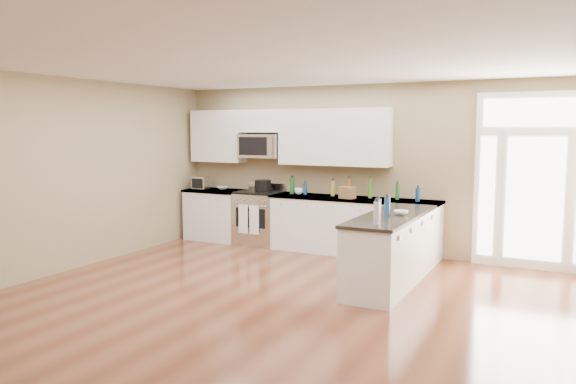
% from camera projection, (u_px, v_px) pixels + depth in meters
% --- Properties ---
extents(ground, '(8.00, 8.00, 0.00)m').
position_uv_depth(ground, '(245.00, 324.00, 5.96)').
color(ground, '#5B2B19').
extents(room_shell, '(8.00, 8.00, 8.00)m').
position_uv_depth(room_shell, '(244.00, 164.00, 5.76)').
color(room_shell, '#96845F').
rests_on(room_shell, ground).
extents(back_cabinet_left, '(1.10, 0.66, 0.94)m').
position_uv_depth(back_cabinet_left, '(216.00, 216.00, 10.47)').
color(back_cabinet_left, white).
rests_on(back_cabinet_left, ground).
extents(back_cabinet_right, '(2.85, 0.66, 0.94)m').
position_uv_depth(back_cabinet_right, '(353.00, 228.00, 9.25)').
color(back_cabinet_right, white).
rests_on(back_cabinet_right, ground).
extents(peninsula_cabinet, '(0.69, 2.32, 0.94)m').
position_uv_depth(peninsula_cabinet, '(392.00, 252.00, 7.48)').
color(peninsula_cabinet, white).
rests_on(peninsula_cabinet, ground).
extents(upper_cabinet_left, '(1.04, 0.33, 0.95)m').
position_uv_depth(upper_cabinet_left, '(219.00, 136.00, 10.43)').
color(upper_cabinet_left, white).
rests_on(upper_cabinet_left, room_shell).
extents(upper_cabinet_right, '(1.94, 0.33, 0.95)m').
position_uv_depth(upper_cabinet_right, '(334.00, 137.00, 9.40)').
color(upper_cabinet_right, white).
rests_on(upper_cabinet_right, room_shell).
extents(upper_cabinet_short, '(0.82, 0.33, 0.40)m').
position_uv_depth(upper_cabinet_short, '(262.00, 121.00, 9.98)').
color(upper_cabinet_short, white).
rests_on(upper_cabinet_short, room_shell).
extents(microwave, '(0.78, 0.41, 0.42)m').
position_uv_depth(microwave, '(261.00, 146.00, 10.00)').
color(microwave, silver).
rests_on(microwave, room_shell).
extents(entry_door, '(1.70, 0.10, 2.60)m').
position_uv_depth(entry_door, '(535.00, 181.00, 8.17)').
color(entry_door, white).
rests_on(entry_door, ground).
extents(kitchen_range, '(0.78, 0.69, 1.08)m').
position_uv_depth(kitchen_range, '(259.00, 218.00, 10.04)').
color(kitchen_range, silver).
rests_on(kitchen_range, ground).
extents(stockpot, '(0.30, 0.30, 0.22)m').
position_uv_depth(stockpot, '(263.00, 185.00, 9.97)').
color(stockpot, black).
rests_on(stockpot, kitchen_range).
extents(toaster_oven, '(0.29, 0.23, 0.24)m').
position_uv_depth(toaster_oven, '(201.00, 183.00, 10.48)').
color(toaster_oven, silver).
rests_on(toaster_oven, back_cabinet_left).
extents(cardboard_box, '(0.27, 0.23, 0.19)m').
position_uv_depth(cardboard_box, '(347.00, 193.00, 9.08)').
color(cardboard_box, brown).
rests_on(cardboard_box, back_cabinet_right).
extents(bowl_left, '(0.23, 0.23, 0.05)m').
position_uv_depth(bowl_left, '(223.00, 188.00, 10.46)').
color(bowl_left, white).
rests_on(bowl_left, back_cabinet_left).
extents(bowl_peninsula, '(0.24, 0.24, 0.06)m').
position_uv_depth(bowl_peninsula, '(401.00, 213.00, 7.36)').
color(bowl_peninsula, white).
rests_on(bowl_peninsula, peninsula_cabinet).
extents(cup_counter, '(0.15, 0.15, 0.11)m').
position_uv_depth(cup_counter, '(299.00, 191.00, 9.65)').
color(cup_counter, white).
rests_on(cup_counter, back_cabinet_right).
extents(counter_bottles, '(2.35, 2.45, 0.32)m').
position_uv_depth(counter_bottles, '(357.00, 195.00, 8.45)').
color(counter_bottles, '#19591E').
rests_on(counter_bottles, back_cabinet_right).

